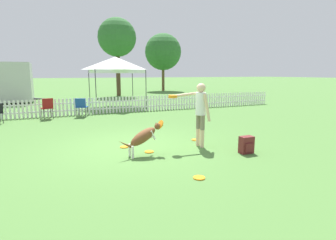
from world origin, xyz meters
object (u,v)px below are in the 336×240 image
object	(u,v)px
frisbee_near_handler	(199,178)
frisbee_far_scatter	(195,140)
folding_chair_blue_left	(47,106)
tree_right_grove	(117,38)
handler_person	(199,107)
backpack_on_grass	(247,145)
frisbee_near_dog	(149,152)
folding_chair_green_right	(81,106)
canopy_tent_main	(116,65)
frisbee_midfield	(124,147)
tree_left_grove	(163,52)
leaping_dog	(144,136)

from	to	relation	value
frisbee_near_handler	frisbee_far_scatter	distance (m)	2.95
folding_chair_blue_left	tree_right_grove	world-z (taller)	tree_right_grove
handler_person	backpack_on_grass	world-z (taller)	handler_person
handler_person	folding_chair_blue_left	bearing A→B (deg)	25.39
frisbee_near_dog	folding_chair_blue_left	world-z (taller)	folding_chair_blue_left
folding_chair_green_right	canopy_tent_main	xyz separation A→B (m)	(2.31, 2.96, 1.96)
handler_person	folding_chair_green_right	distance (m)	7.06
frisbee_near_dog	canopy_tent_main	xyz separation A→B (m)	(1.28, 9.51, 2.47)
folding_chair_green_right	frisbee_midfield	bearing A→B (deg)	117.95
folding_chair_green_right	handler_person	bearing A→B (deg)	133.07
handler_person	canopy_tent_main	bearing A→B (deg)	-4.51
frisbee_midfield	folding_chair_blue_left	distance (m)	6.17
frisbee_far_scatter	backpack_on_grass	distance (m)	1.76
tree_left_grove	tree_right_grove	size ratio (longest dim) A/B	0.94
handler_person	frisbee_near_dog	size ratio (longest dim) A/B	7.50
frisbee_near_handler	folding_chair_blue_left	world-z (taller)	folding_chair_blue_left
leaping_dog	canopy_tent_main	world-z (taller)	canopy_tent_main
frisbee_near_handler	tree_right_grove	bearing A→B (deg)	81.46
frisbee_midfield	backpack_on_grass	distance (m)	3.24
canopy_tent_main	tree_left_grove	world-z (taller)	tree_left_grove
backpack_on_grass	tree_right_grove	xyz separation A→B (m)	(1.04, 18.78, 4.89)
backpack_on_grass	folding_chair_green_right	bearing A→B (deg)	113.25
leaping_dog	tree_right_grove	xyz separation A→B (m)	(3.48, 17.92, 4.62)
handler_person	leaping_dog	bearing A→B (deg)	90.34
folding_chair_blue_left	folding_chair_green_right	xyz separation A→B (m)	(1.44, 0.05, -0.04)
frisbee_far_scatter	tree_right_grove	world-z (taller)	tree_right_grove
frisbee_midfield	frisbee_far_scatter	bearing A→B (deg)	-2.27
folding_chair_blue_left	handler_person	bearing A→B (deg)	105.17
frisbee_near_handler	tree_right_grove	world-z (taller)	tree_right_grove
leaping_dog	tree_right_grove	distance (m)	18.83
handler_person	tree_left_grove	xyz separation A→B (m)	(8.08, 22.20, 3.29)
leaping_dog	frisbee_midfield	size ratio (longest dim) A/B	5.13
folding_chair_blue_left	canopy_tent_main	xyz separation A→B (m)	(3.75, 3.01, 1.92)
leaping_dog	folding_chair_blue_left	world-z (taller)	folding_chair_blue_left
frisbee_midfield	folding_chair_green_right	xyz separation A→B (m)	(-0.55, 5.86, 0.51)
leaping_dog	frisbee_midfield	distance (m)	1.05
frisbee_midfield	tree_right_grove	bearing A→B (deg)	77.55
leaping_dog	backpack_on_grass	world-z (taller)	leaping_dog
frisbee_midfield	folding_chair_blue_left	size ratio (longest dim) A/B	0.25
frisbee_near_dog	frisbee_far_scatter	bearing A→B (deg)	19.65
frisbee_near_handler	folding_chair_green_right	xyz separation A→B (m)	(-1.35, 8.56, 0.51)
frisbee_near_handler	backpack_on_grass	size ratio (longest dim) A/B	0.53
backpack_on_grass	tree_right_grove	world-z (taller)	tree_right_grove
frisbee_midfield	backpack_on_grass	bearing A→B (deg)	-32.77
frisbee_near_handler	tree_left_grove	world-z (taller)	tree_left_grove
canopy_tent_main	tree_left_grove	distance (m)	15.22
leaping_dog	canopy_tent_main	distance (m)	10.03
leaping_dog	folding_chair_green_right	distance (m)	6.81
frisbee_near_handler	folding_chair_green_right	distance (m)	8.68
frisbee_near_handler	frisbee_near_dog	bearing A→B (deg)	99.11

